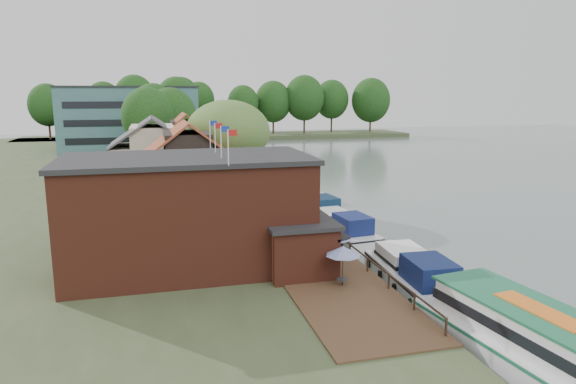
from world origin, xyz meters
TOP-DOWN VIEW (x-y plane):
  - ground at (0.00, 0.00)m, footprint 260.00×260.00m
  - land_bank at (-30.00, 35.00)m, footprint 50.00×140.00m
  - quay_deck at (-8.00, 10.00)m, footprint 6.00×50.00m
  - quay_rail at (-5.30, 10.50)m, footprint 0.20×49.00m
  - pub at (-14.00, -1.00)m, footprint 20.00×11.00m
  - hotel_block at (-22.00, 70.00)m, footprint 25.40×12.40m
  - cottage_a at (-15.00, 14.00)m, footprint 8.60×7.60m
  - cottage_b at (-18.00, 24.00)m, footprint 9.60×8.60m
  - cottage_c at (-14.00, 33.00)m, footprint 7.60×7.60m
  - willow at (-10.50, 19.00)m, footprint 8.60×8.60m
  - umbrella_0 at (-7.68, -6.84)m, footprint 2.06×2.06m
  - umbrella_1 at (-7.07, -3.56)m, footprint 2.19×2.19m
  - umbrella_2 at (-8.10, -1.21)m, footprint 2.31×2.31m
  - umbrella_3 at (-7.60, 1.16)m, footprint 2.46×2.46m
  - umbrella_4 at (-7.94, 4.77)m, footprint 2.17×2.17m
  - umbrella_5 at (-7.64, 8.60)m, footprint 2.27×2.27m
  - umbrella_6 at (-7.22, 11.17)m, footprint 2.10×2.10m
  - cruiser_0 at (-2.64, -6.03)m, footprint 4.14×10.93m
  - cruiser_1 at (-3.00, 5.71)m, footprint 4.34×10.54m
  - cruiser_2 at (-2.87, 13.64)m, footprint 4.65×10.36m
  - cruiser_3 at (-2.17, 23.81)m, footprint 5.60×10.54m
  - tour_boat at (-2.24, -17.05)m, footprint 5.81×14.69m
  - swan at (-3.91, -12.58)m, footprint 0.44×0.44m
  - bank_tree_0 at (-18.57, 41.93)m, footprint 7.16×7.16m
  - bank_tree_1 at (-15.08, 50.78)m, footprint 8.26×8.26m
  - bank_tree_2 at (-17.60, 56.22)m, footprint 7.97×7.97m
  - bank_tree_3 at (-12.84, 77.75)m, footprint 8.26×8.26m
  - bank_tree_4 at (-11.36, 86.23)m, footprint 8.46×8.46m
  - bank_tree_5 at (-17.94, 92.36)m, footprint 8.91×8.91m

SIDE VIEW (x-z plane):
  - ground at x=0.00m, z-range 0.00..0.00m
  - swan at x=-3.91m, z-range 0.00..0.44m
  - land_bank at x=-30.00m, z-range 0.00..1.00m
  - quay_deck at x=-8.00m, z-range 1.00..1.10m
  - cruiser_2 at x=-2.87m, z-range 0.00..2.43m
  - cruiser_3 at x=-2.17m, z-range 0.00..2.44m
  - cruiser_1 at x=-3.00m, z-range 0.00..2.50m
  - cruiser_0 at x=-2.64m, z-range 0.00..2.63m
  - quay_rail at x=-5.30m, z-range 1.00..2.00m
  - tour_boat at x=-2.24m, z-range 0.00..3.12m
  - umbrella_0 at x=-7.68m, z-range 1.10..3.48m
  - umbrella_1 at x=-7.07m, z-range 1.10..3.48m
  - umbrella_2 at x=-8.10m, z-range 1.10..3.48m
  - umbrella_3 at x=-7.60m, z-range 1.10..3.48m
  - umbrella_4 at x=-7.94m, z-range 1.10..3.48m
  - umbrella_5 at x=-7.64m, z-range 1.10..3.48m
  - umbrella_6 at x=-7.22m, z-range 1.10..3.48m
  - pub at x=-14.00m, z-range 1.00..8.30m
  - cottage_a at x=-15.00m, z-range 1.00..9.50m
  - cottage_b at x=-18.00m, z-range 1.00..9.50m
  - cottage_c at x=-14.00m, z-range 1.00..9.50m
  - willow at x=-10.50m, z-range 1.00..11.43m
  - bank_tree_0 at x=-18.57m, z-range 1.00..12.89m
  - bank_tree_1 at x=-15.08m, z-range 1.00..12.89m
  - hotel_block at x=-22.00m, z-range 1.00..13.30m
  - bank_tree_2 at x=-17.60m, z-range 1.00..13.62m
  - bank_tree_5 at x=-17.94m, z-range 1.00..14.02m
  - bank_tree_3 at x=-12.84m, z-range 1.00..15.33m
  - bank_tree_4 at x=-11.36m, z-range 1.00..15.51m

